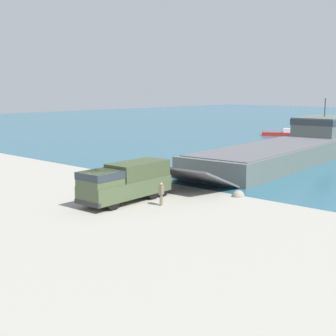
# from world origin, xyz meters

# --- Properties ---
(ground_plane) EXTENTS (240.00, 240.00, 0.00)m
(ground_plane) POSITION_xyz_m (0.00, 0.00, 0.00)
(ground_plane) COLOR #9E998E
(landing_craft) EXTENTS (9.64, 38.38, 6.97)m
(landing_craft) POSITION_xyz_m (0.59, 25.90, 1.62)
(landing_craft) COLOR #56605B
(landing_craft) RESTS_ON ground_plane
(military_truck) EXTENTS (2.76, 7.75, 2.80)m
(military_truck) POSITION_xyz_m (1.19, -2.11, 1.53)
(military_truck) COLOR #475638
(military_truck) RESTS_ON ground_plane
(soldier_on_ramp) EXTENTS (0.35, 0.49, 1.65)m
(soldier_on_ramp) POSITION_xyz_m (3.92, -1.23, 0.95)
(soldier_on_ramp) COLOR #6B664C
(soldier_on_ramp) RESTS_ON ground_plane
(moored_boat_c) EXTENTS (8.42, 5.85, 1.31)m
(moored_boat_c) POSITION_xyz_m (-13.18, 50.24, 0.43)
(moored_boat_c) COLOR #B22323
(moored_boat_c) RESTS_ON ground_plane
(shoreline_rock_a) EXTENTS (0.80, 0.80, 0.80)m
(shoreline_rock_a) POSITION_xyz_m (-6.85, 4.32, 0.00)
(shoreline_rock_a) COLOR #66605B
(shoreline_rock_a) RESTS_ON ground_plane
(shoreline_rock_b) EXTENTS (0.99, 0.99, 0.99)m
(shoreline_rock_b) POSITION_xyz_m (-7.06, 6.57, 0.00)
(shoreline_rock_b) COLOR gray
(shoreline_rock_b) RESTS_ON ground_plane
(shoreline_rock_c) EXTENTS (1.08, 1.08, 1.08)m
(shoreline_rock_c) POSITION_xyz_m (-6.49, 4.70, 0.00)
(shoreline_rock_c) COLOR #66605B
(shoreline_rock_c) RESTS_ON ground_plane
(shoreline_rock_d) EXTENTS (0.98, 0.98, 0.98)m
(shoreline_rock_d) POSITION_xyz_m (6.45, 4.77, 0.00)
(shoreline_rock_d) COLOR gray
(shoreline_rock_d) RESTS_ON ground_plane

